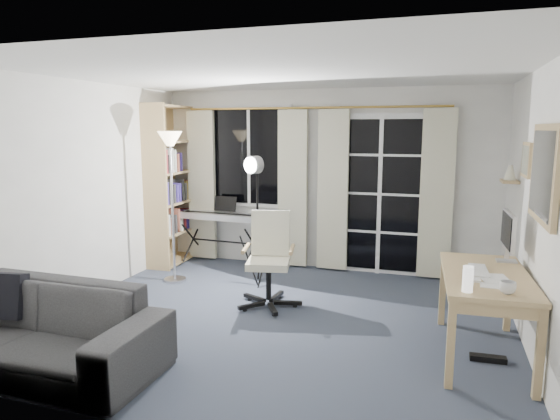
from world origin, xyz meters
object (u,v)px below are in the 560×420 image
object	(u,v)px
desk	(486,284)
torchiere_lamp	(171,162)
bookshelf	(170,189)
office_chair	(270,250)
studio_light	(255,180)
mug	(508,286)
monitor	(508,232)
keyboard_piano	(222,217)
sofa	(24,313)

from	to	relation	value
desk	torchiere_lamp	bearing A→B (deg)	160.70
bookshelf	office_chair	distance (m)	2.29
studio_light	mug	world-z (taller)	studio_light
bookshelf	office_chair	xyz separation A→B (m)	(1.90, -1.21, -0.46)
torchiere_lamp	mug	size ratio (longest dim) A/B	15.85
torchiere_lamp	mug	xyz separation A→B (m)	(3.60, -1.56, -0.72)
bookshelf	office_chair	world-z (taller)	bookshelf
torchiere_lamp	desk	bearing A→B (deg)	-16.80
bookshelf	mug	world-z (taller)	bookshelf
studio_light	monitor	bearing A→B (deg)	8.74
keyboard_piano	monitor	size ratio (longest dim) A/B	2.41
bookshelf	keyboard_piano	distance (m)	0.86
torchiere_lamp	office_chair	distance (m)	1.70
keyboard_piano	torchiere_lamp	bearing A→B (deg)	-103.72
torchiere_lamp	sofa	distance (m)	2.59
keyboard_piano	monitor	world-z (taller)	monitor
mug	sofa	xyz separation A→B (m)	(-3.59, -0.81, -0.33)
mug	sofa	bearing A→B (deg)	-167.29
torchiere_lamp	studio_light	size ratio (longest dim) A/B	1.16
office_chair	desk	bearing A→B (deg)	-30.42
bookshelf	studio_light	distance (m)	1.69
studio_light	mug	bearing A→B (deg)	-8.92
sofa	bookshelf	bearing A→B (deg)	99.79
bookshelf	keyboard_piano	size ratio (longest dim) A/B	1.78
bookshelf	keyboard_piano	bearing A→B (deg)	2.13
sofa	monitor	bearing A→B (deg)	26.07
mug	sofa	distance (m)	3.69
desk	sofa	size ratio (longest dim) A/B	0.61
monitor	bookshelf	bearing A→B (deg)	158.61
bookshelf	mug	size ratio (longest dim) A/B	18.93
sofa	desk	bearing A→B (deg)	21.12
torchiere_lamp	office_chair	world-z (taller)	torchiere_lamp
keyboard_piano	office_chair	size ratio (longest dim) A/B	1.23
keyboard_piano	desk	world-z (taller)	keyboard_piano
torchiere_lamp	desk	distance (m)	3.76
desk	monitor	world-z (taller)	monitor
office_chair	monitor	distance (m)	2.35
desk	office_chair	bearing A→B (deg)	159.65
torchiere_lamp	office_chair	xyz separation A→B (m)	(1.39, -0.38, -0.90)
keyboard_piano	sofa	distance (m)	3.26
desk	sofa	world-z (taller)	sofa
bookshelf	studio_light	xyz separation A→B (m)	(1.53, -0.68, 0.23)
studio_light	office_chair	world-z (taller)	studio_light
torchiere_lamp	keyboard_piano	size ratio (longest dim) A/B	1.49
office_chair	studio_light	bearing A→B (deg)	112.26
bookshelf	studio_light	bearing A→B (deg)	-25.35
torchiere_lamp	mug	distance (m)	3.99
keyboard_piano	desk	xyz separation A→B (m)	(3.24, -1.94, -0.05)
sofa	keyboard_piano	bearing A→B (deg)	86.12
office_chair	sofa	xyz separation A→B (m)	(-1.38, -1.99, -0.15)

